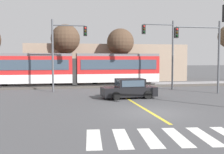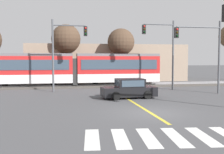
# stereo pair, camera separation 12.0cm
# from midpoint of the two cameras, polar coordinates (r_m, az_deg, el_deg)

# --- Properties ---
(ground_plane) EXTENTS (200.00, 200.00, 0.00)m
(ground_plane) POSITION_cam_midpoint_polar(r_m,az_deg,el_deg) (16.24, 8.05, -7.23)
(ground_plane) COLOR #474749
(track_bed) EXTENTS (120.00, 4.00, 0.18)m
(track_bed) POSITION_cam_midpoint_polar(r_m,az_deg,el_deg) (31.21, -0.92, -1.71)
(track_bed) COLOR #4C4742
(track_bed) RESTS_ON ground
(rail_near) EXTENTS (120.00, 0.08, 0.10)m
(rail_near) POSITION_cam_midpoint_polar(r_m,az_deg,el_deg) (30.49, -0.70, -1.58)
(rail_near) COLOR #939399
(rail_near) RESTS_ON track_bed
(rail_far) EXTENTS (120.00, 0.08, 0.10)m
(rail_far) POSITION_cam_midpoint_polar(r_m,az_deg,el_deg) (31.91, -1.13, -1.34)
(rail_far) COLOR #939399
(rail_far) RESTS_ON track_bed
(light_rail_tram) EXTENTS (18.50, 2.64, 3.43)m
(light_rail_tram) POSITION_cam_midpoint_polar(r_m,az_deg,el_deg) (30.70, -7.51, 1.83)
(light_rail_tram) COLOR silver
(light_rail_tram) RESTS_ON track_bed
(crosswalk_stripe_0) EXTENTS (0.84, 2.84, 0.01)m
(crosswalk_stripe_0) POSITION_cam_midpoint_polar(r_m,az_deg,el_deg) (11.11, -3.75, -12.39)
(crosswalk_stripe_0) COLOR silver
(crosswalk_stripe_0) RESTS_ON ground
(crosswalk_stripe_1) EXTENTS (0.84, 2.84, 0.01)m
(crosswalk_stripe_1) POSITION_cam_midpoint_polar(r_m,az_deg,el_deg) (11.17, 2.03, -12.29)
(crosswalk_stripe_1) COLOR silver
(crosswalk_stripe_1) RESTS_ON ground
(crosswalk_stripe_2) EXTENTS (0.84, 2.84, 0.01)m
(crosswalk_stripe_2) POSITION_cam_midpoint_polar(r_m,az_deg,el_deg) (11.34, 7.68, -12.07)
(crosswalk_stripe_2) COLOR silver
(crosswalk_stripe_2) RESTS_ON ground
(crosswalk_stripe_3) EXTENTS (0.84, 2.84, 0.01)m
(crosswalk_stripe_3) POSITION_cam_midpoint_polar(r_m,az_deg,el_deg) (11.62, 13.11, -11.75)
(crosswalk_stripe_3) COLOR silver
(crosswalk_stripe_3) RESTS_ON ground
(crosswalk_stripe_4) EXTENTS (0.84, 2.84, 0.01)m
(crosswalk_stripe_4) POSITION_cam_midpoint_polar(r_m,az_deg,el_deg) (11.99, 18.23, -11.36)
(crosswalk_stripe_4) COLOR silver
(crosswalk_stripe_4) RESTS_ON ground
(lane_centre_line) EXTENTS (0.20, 16.45, 0.01)m
(lane_centre_line) POSITION_cam_midpoint_polar(r_m,az_deg,el_deg) (21.27, 3.55, -4.56)
(lane_centre_line) COLOR gold
(lane_centre_line) RESTS_ON ground
(sedan_crossing) EXTENTS (4.31, 2.14, 1.52)m
(sedan_crossing) POSITION_cam_midpoint_polar(r_m,az_deg,el_deg) (21.92, 3.62, -2.48)
(sedan_crossing) COLOR black
(sedan_crossing) RESTS_ON ground
(traffic_light_far_left) EXTENTS (3.25, 0.38, 6.66)m
(traffic_light_far_left) POSITION_cam_midpoint_polar(r_m,az_deg,el_deg) (26.38, -9.61, 6.37)
(traffic_light_far_left) COLOR #515459
(traffic_light_far_left) RESTS_ON ground
(traffic_light_mid_right) EXTENTS (4.25, 0.38, 6.35)m
(traffic_light_mid_right) POSITION_cam_midpoint_polar(r_m,az_deg,el_deg) (25.70, 18.42, 5.98)
(traffic_light_mid_right) COLOR #515459
(traffic_light_mid_right) RESTS_ON ground
(traffic_light_far_right) EXTENTS (3.25, 0.38, 6.78)m
(traffic_light_far_right) POSITION_cam_midpoint_polar(r_m,az_deg,el_deg) (28.07, 10.56, 6.46)
(traffic_light_far_right) COLOR #515459
(traffic_light_far_right) RESTS_ON ground
(bare_tree_west) EXTENTS (3.64, 3.64, 7.37)m
(bare_tree_west) POSITION_cam_midpoint_polar(r_m,az_deg,el_deg) (35.93, -9.23, 7.62)
(bare_tree_west) COLOR brown
(bare_tree_west) RESTS_ON ground
(bare_tree_east) EXTENTS (3.38, 3.38, 6.82)m
(bare_tree_east) POSITION_cam_midpoint_polar(r_m,az_deg,el_deg) (35.28, 1.92, 7.07)
(bare_tree_east) COLOR brown
(bare_tree_east) RESTS_ON ground
(building_backdrop_far) EXTENTS (21.60, 6.00, 4.97)m
(building_backdrop_far) POSITION_cam_midpoint_polar(r_m,az_deg,el_deg) (39.35, -1.06, 2.92)
(building_backdrop_far) COLOR gray
(building_backdrop_far) RESTS_ON ground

